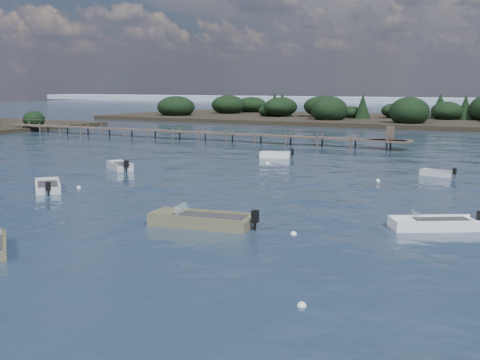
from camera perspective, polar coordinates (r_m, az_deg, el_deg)
The scene contains 15 objects.
ground at distance 84.72m, azimuth 13.44°, elevation 3.72°, with size 400.00×400.00×0.00m, color #162334.
dinghy_mid_white_a at distance 32.06m, azimuth -3.68°, elevation -4.03°, with size 5.99×2.89×1.38m.
tender_far_grey at distance 54.43m, azimuth -11.34°, elevation 1.19°, with size 3.81×3.19×1.29m.
tender_far_grey_b at distance 51.91m, azimuth 18.16°, elevation 0.51°, with size 2.98×1.66×1.00m.
dinghy_mid_white_b at distance 32.89m, azimuth 17.89°, elevation -4.15°, with size 4.66×3.74×1.19m.
dinghy_mid_grey at distance 45.04m, azimuth -17.78°, elevation -0.68°, with size 4.30×4.13×1.19m.
tender_far_white at distance 62.22m, azimuth 3.36°, elevation 2.30°, with size 3.53×2.06×1.19m.
buoy_b at distance 30.29m, azimuth 5.11°, elevation -5.16°, with size 0.32×0.32×0.32m, color silver.
buoy_c at distance 45.29m, azimuth -15.04°, elevation -0.72°, with size 0.32×0.32×0.32m, color silver.
buoy_d at distance 32.89m, azimuth 14.49°, elevation -4.28°, with size 0.32×0.32×0.32m, color silver.
buoy_e at distance 57.36m, azimuth 2.61°, elevation 1.57°, with size 0.32×0.32×0.32m, color silver.
buoy_extra_a at distance 20.82m, azimuth 5.88°, elevation -11.82°, with size 0.32×0.32×0.32m, color silver.
buoy_extra_b at distance 48.08m, azimuth 12.95°, elevation -0.09°, with size 0.32×0.32×0.32m, color silver.
jetty at distance 82.34m, azimuth -3.62°, elevation 4.49°, with size 64.50×3.20×3.40m.
distant_haze at distance 275.39m, azimuth 4.59°, elevation 7.40°, with size 280.00×20.00×2.40m, color #93A5B6.
Camera 1 is at (21.97, -21.49, 7.37)m, focal length 45.00 mm.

